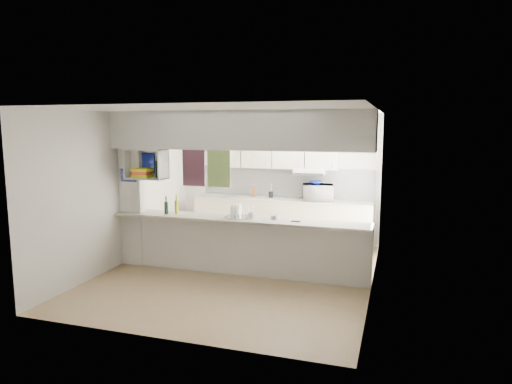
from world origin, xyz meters
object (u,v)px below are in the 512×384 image
at_px(microwave, 318,193).
at_px(dish_rack, 239,212).
at_px(bowl, 316,183).
at_px(wine_bottles, 172,207).

distance_m(microwave, dish_rack, 2.22).
bearing_deg(dish_rack, bowl, 60.72).
distance_m(dish_rack, wine_bottles, 1.17).
height_order(bowl, dish_rack, bowl).
bearing_deg(bowl, microwave, -4.95).
bearing_deg(dish_rack, wine_bottles, 176.44).
bearing_deg(bowl, wine_bottles, -134.75).
bearing_deg(microwave, wine_bottles, 32.39).
relative_size(microwave, dish_rack, 1.27).
xyz_separation_m(bowl, dish_rack, (-0.88, -2.02, -0.26)).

